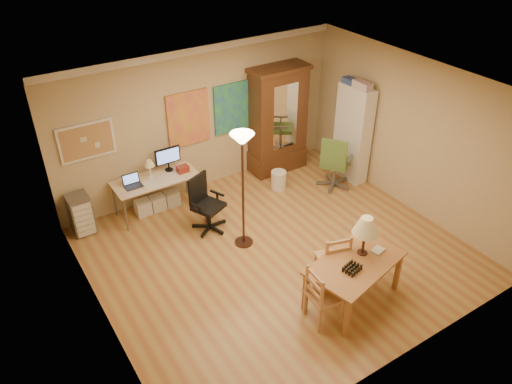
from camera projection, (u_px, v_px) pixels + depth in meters
floor at (277, 253)px, 7.98m from camera, size 5.50×5.50×0.00m
crown_molding at (197, 50)px, 8.29m from camera, size 5.50×0.08×0.12m
corkboard at (87, 141)px, 7.99m from camera, size 0.90×0.04×0.62m
art_panel_left at (188, 119)px, 8.83m from camera, size 0.80×0.04×1.00m
art_panel_right at (232, 108)px, 9.24m from camera, size 0.75×0.04×0.95m
dining_table at (359, 251)px, 6.75m from camera, size 1.51×1.11×1.28m
ladder_chair_back at (333, 260)px, 7.20m from camera, size 0.51×0.49×0.89m
ladder_chair_left at (322, 297)px, 6.58m from camera, size 0.43×0.44×0.88m
torchiere_lamp at (242, 158)px, 7.33m from camera, size 0.36×0.36×1.99m
computer_desk at (158, 190)px, 8.79m from camera, size 1.47×0.64×1.11m
office_chair_black at (207, 215)px, 8.40m from camera, size 0.61×0.61×0.98m
office_chair_green at (334, 173)px, 9.51m from camera, size 0.69×0.68×1.08m
drawer_cart at (81, 214)px, 8.28m from camera, size 0.34×0.41×0.69m
armoire at (278, 127)px, 9.76m from camera, size 1.16×0.55×2.14m
bookshelf at (353, 134)px, 9.48m from camera, size 0.28×0.75×1.88m
wastebin at (279, 180)px, 9.51m from camera, size 0.29×0.29×0.36m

